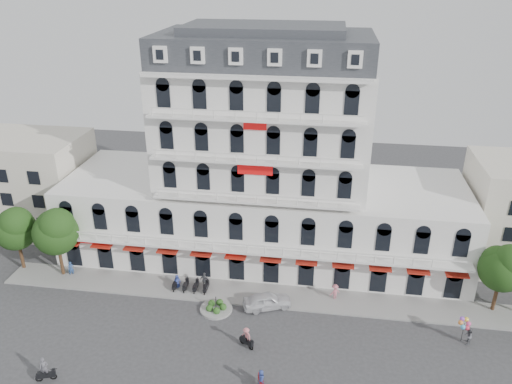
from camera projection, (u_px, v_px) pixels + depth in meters
The scene contains 18 objects.
ground at pixel (235, 356), 43.57m from camera, with size 120.00×120.00×0.00m, color #38383A.
sidewalk at pixel (251, 294), 51.62m from camera, with size 53.00×4.00×0.16m, color gray.
main_building at pixel (263, 173), 55.57m from camera, with size 45.00×15.00×25.80m.
flank_building_west at pixel (31, 182), 63.09m from camera, with size 14.00×10.00×12.00m, color beige.
traffic_island at pixel (216, 308), 49.26m from camera, with size 3.20×3.20×1.60m.
parked_scooter_row at pixel (191, 290), 52.33m from camera, with size 4.40×1.80×1.10m, color black, non-canonical shape.
tree_west_outer at pixel (15, 227), 53.81m from camera, with size 4.50×4.48×7.76m.
tree_west_inner at pixel (55, 230), 52.54m from camera, with size 4.76×4.76×8.25m.
tree_east_inner at pixel (503, 266), 47.09m from camera, with size 4.40×4.37×7.57m.
parked_car at pixel (267, 301), 49.42m from camera, with size 1.94×4.81×1.64m, color silver.
rider_west at pixel (45, 370), 40.61m from camera, with size 1.63×0.87×2.33m.
rider_east at pixel (261, 380), 39.84m from camera, with size 0.74×1.67×1.93m.
rider_center at pixel (246, 337), 44.24m from camera, with size 1.44×1.17×2.05m.
pedestrian_left at pixel (177, 282), 52.40m from camera, with size 0.77×0.50×1.58m, color navy.
pedestrian_mid at pixel (205, 280), 52.39m from camera, with size 1.09×0.45×1.85m, color #4E4F54.
pedestrian_right at pixel (335, 292), 50.57m from camera, with size 1.15×0.66×1.79m, color #BE6473.
pedestrian_far at pixel (71, 269), 54.45m from camera, with size 0.63×0.42×1.74m, color navy.
balloon_vendor at pixel (467, 332), 44.60m from camera, with size 1.46×1.36×2.45m.
Camera 1 is at (6.86, -32.92, 31.26)m, focal length 35.00 mm.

